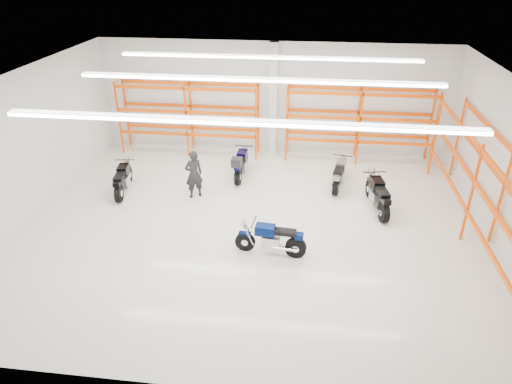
# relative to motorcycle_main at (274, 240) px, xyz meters

# --- Properties ---
(ground) EXTENTS (14.00, 14.00, 0.00)m
(ground) POSITION_rel_motorcycle_main_xyz_m (-0.68, 1.40, -0.46)
(ground) COLOR silver
(ground) RESTS_ON ground
(room_shell) EXTENTS (14.02, 12.02, 4.51)m
(room_shell) POSITION_rel_motorcycle_main_xyz_m (-0.68, 1.42, 2.82)
(room_shell) COLOR white
(room_shell) RESTS_ON ground
(motorcycle_main) EXTENTS (2.01, 0.67, 0.99)m
(motorcycle_main) POSITION_rel_motorcycle_main_xyz_m (0.00, 0.00, 0.00)
(motorcycle_main) COLOR black
(motorcycle_main) RESTS_ON ground
(motorcycle_back_a) EXTENTS (0.68, 2.07, 1.02)m
(motorcycle_back_a) POSITION_rel_motorcycle_main_xyz_m (-5.51, 3.01, 0.01)
(motorcycle_back_a) COLOR black
(motorcycle_back_a) RESTS_ON ground
(motorcycle_back_b) EXTENTS (0.70, 2.18, 1.12)m
(motorcycle_back_b) POSITION_rel_motorcycle_main_xyz_m (-1.63, 4.67, 0.07)
(motorcycle_back_b) COLOR black
(motorcycle_back_b) RESTS_ON ground
(motorcycle_back_c) EXTENTS (0.78, 2.04, 1.01)m
(motorcycle_back_c) POSITION_rel_motorcycle_main_xyz_m (1.95, 4.36, 0.01)
(motorcycle_back_c) COLOR black
(motorcycle_back_c) RESTS_ON ground
(motorcycle_back_d) EXTENTS (0.75, 2.24, 1.10)m
(motorcycle_back_d) POSITION_rel_motorcycle_main_xyz_m (3.13, 2.82, 0.05)
(motorcycle_back_d) COLOR black
(motorcycle_back_d) RESTS_ON ground
(standing_man) EXTENTS (0.74, 0.68, 1.70)m
(standing_man) POSITION_rel_motorcycle_main_xyz_m (-2.97, 3.03, 0.39)
(standing_man) COLOR black
(standing_man) RESTS_ON ground
(structural_column) EXTENTS (0.32, 0.32, 4.50)m
(structural_column) POSITION_rel_motorcycle_main_xyz_m (-0.68, 7.22, 1.79)
(structural_column) COLOR white
(structural_column) RESTS_ON ground
(pallet_racking_back_left) EXTENTS (5.67, 0.87, 3.00)m
(pallet_racking_back_left) POSITION_rel_motorcycle_main_xyz_m (-4.08, 6.88, 1.32)
(pallet_racking_back_left) COLOR #FF4E00
(pallet_racking_back_left) RESTS_ON ground
(pallet_racking_back_right) EXTENTS (5.67, 0.87, 3.00)m
(pallet_racking_back_right) POSITION_rel_motorcycle_main_xyz_m (2.72, 6.88, 1.32)
(pallet_racking_back_right) COLOR #FF4E00
(pallet_racking_back_right) RESTS_ON ground
(pallet_racking_side) EXTENTS (0.87, 9.07, 3.00)m
(pallet_racking_side) POSITION_rel_motorcycle_main_xyz_m (5.80, 1.40, 1.35)
(pallet_racking_side) COLOR #FF4E00
(pallet_racking_side) RESTS_ON ground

